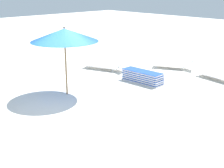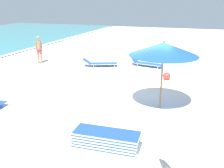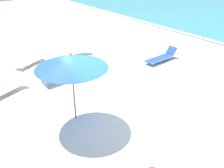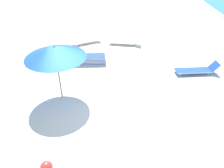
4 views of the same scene
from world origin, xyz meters
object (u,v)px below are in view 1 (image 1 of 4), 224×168
(sun_lounger_near_water_right, at_px, (174,64))
(lounger_stack, at_px, (142,77))
(beach_umbrella, at_px, (64,35))
(sun_lounger_near_water_left, at_px, (106,65))
(sun_lounger_beside_umbrella, at_px, (220,76))

(sun_lounger_near_water_right, bearing_deg, lounger_stack, -19.30)
(beach_umbrella, relative_size, sun_lounger_near_water_left, 1.12)
(sun_lounger_near_water_right, bearing_deg, beach_umbrella, -32.76)
(sun_lounger_near_water_right, bearing_deg, sun_lounger_near_water_left, -67.12)
(sun_lounger_near_water_left, bearing_deg, sun_lounger_beside_umbrella, 95.54)
(beach_umbrella, bearing_deg, lounger_stack, 163.09)
(sun_lounger_beside_umbrella, distance_m, sun_lounger_near_water_left, 5.33)
(lounger_stack, relative_size, sun_lounger_near_water_left, 0.83)
(lounger_stack, distance_m, sun_lounger_near_water_right, 2.90)
(beach_umbrella, distance_m, sun_lounger_near_water_right, 6.46)
(beach_umbrella, bearing_deg, sun_lounger_beside_umbrella, 151.76)
(lounger_stack, bearing_deg, sun_lounger_near_water_right, -174.86)
(sun_lounger_near_water_left, bearing_deg, sun_lounger_near_water_right, 119.16)
(sun_lounger_beside_umbrella, xyz_separation_m, sun_lounger_near_water_left, (2.39, -4.76, 0.00))
(lounger_stack, relative_size, sun_lounger_near_water_right, 0.92)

